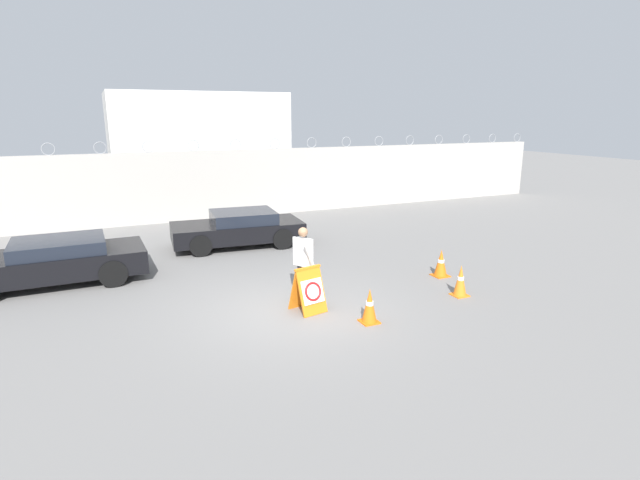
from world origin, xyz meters
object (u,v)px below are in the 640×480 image
security_guard (303,260)px  barricade_sign (309,290)px  traffic_cone_near (461,281)px  parked_car_front_coupe (52,261)px  parked_car_rear_sedan (239,228)px  traffic_cone_mid (441,263)px  traffic_cone_far (370,306)px

security_guard → barricade_sign: bearing=-39.9°
barricade_sign → traffic_cone_near: 3.83m
parked_car_front_coupe → parked_car_rear_sedan: 5.80m
parked_car_rear_sedan → traffic_cone_mid: bearing=132.1°
traffic_cone_near → security_guard: bearing=159.2°
traffic_cone_near → parked_car_front_coupe: size_ratio=0.17×
security_guard → traffic_cone_far: 2.11m
traffic_cone_far → barricade_sign: bearing=130.1°
barricade_sign → parked_car_front_coupe: 7.00m
security_guard → traffic_cone_near: security_guard is taller
traffic_cone_near → traffic_cone_mid: 1.54m
traffic_cone_mid → barricade_sign: bearing=-168.9°
barricade_sign → traffic_cone_near: bearing=-21.3°
traffic_cone_mid → traffic_cone_near: bearing=-109.9°
traffic_cone_near → traffic_cone_far: size_ratio=1.03×
security_guard → parked_car_front_coupe: 6.70m
security_guard → traffic_cone_far: security_guard is taller
traffic_cone_near → traffic_cone_far: 2.89m
parked_car_front_coupe → parked_car_rear_sedan: parked_car_front_coupe is taller
barricade_sign → traffic_cone_far: barricade_sign is taller
traffic_cone_mid → parked_car_front_coupe: size_ratio=0.16×
traffic_cone_near → parked_car_front_coupe: (-9.17, 5.08, 0.24)m
parked_car_rear_sedan → traffic_cone_far: bearing=101.0°
parked_car_rear_sedan → barricade_sign: bearing=93.7°
traffic_cone_mid → parked_car_front_coupe: (-9.69, 3.63, 0.25)m
traffic_cone_near → traffic_cone_far: (-2.84, -0.51, -0.01)m
traffic_cone_far → parked_car_rear_sedan: bearing=96.3°
traffic_cone_near → parked_car_rear_sedan: 7.86m
barricade_sign → security_guard: bearing=64.8°
security_guard → traffic_cone_mid: (4.13, 0.08, -0.62)m
traffic_cone_near → parked_car_front_coupe: bearing=151.0°
traffic_cone_far → parked_car_front_coupe: (-6.32, 5.59, 0.25)m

